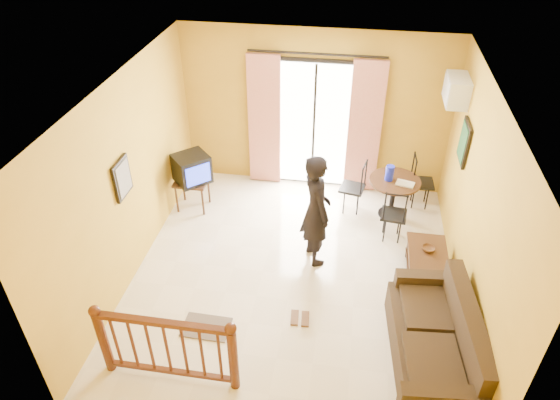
% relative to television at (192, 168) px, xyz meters
% --- Properties ---
extents(ground, '(5.00, 5.00, 0.00)m').
position_rel_television_xyz_m(ground, '(1.87, -1.38, -0.77)').
color(ground, beige).
rests_on(ground, ground).
extents(room_shell, '(5.00, 5.00, 5.00)m').
position_rel_television_xyz_m(room_shell, '(1.87, -1.38, 0.93)').
color(room_shell, white).
rests_on(room_shell, ground).
extents(balcony_door, '(2.25, 0.14, 2.46)m').
position_rel_television_xyz_m(balcony_door, '(1.87, 1.05, 0.41)').
color(balcony_door, black).
rests_on(balcony_door, ground).
extents(tv_table, '(0.54, 0.45, 0.54)m').
position_rel_television_xyz_m(tv_table, '(-0.03, 0.00, -0.31)').
color(tv_table, black).
rests_on(tv_table, ground).
extents(television, '(0.70, 0.70, 0.47)m').
position_rel_television_xyz_m(television, '(0.00, 0.00, 0.00)').
color(television, black).
rests_on(television, tv_table).
extents(picture_left, '(0.05, 0.42, 0.52)m').
position_rel_television_xyz_m(picture_left, '(-0.35, -1.58, 0.78)').
color(picture_left, black).
rests_on(picture_left, room_shell).
extents(dining_table, '(0.82, 0.82, 0.69)m').
position_rel_television_xyz_m(dining_table, '(3.27, 0.32, -0.24)').
color(dining_table, black).
rests_on(dining_table, ground).
extents(water_jug, '(0.14, 0.14, 0.25)m').
position_rel_television_xyz_m(water_jug, '(3.17, 0.31, 0.04)').
color(water_jug, '#151FC6').
rests_on(water_jug, dining_table).
extents(serving_tray, '(0.32, 0.25, 0.02)m').
position_rel_television_xyz_m(serving_tray, '(3.42, 0.22, -0.08)').
color(serving_tray, beige).
rests_on(serving_tray, dining_table).
extents(dining_chairs, '(1.59, 1.41, 0.95)m').
position_rel_television_xyz_m(dining_chairs, '(3.20, 0.23, -0.77)').
color(dining_chairs, black).
rests_on(dining_chairs, ground).
extents(air_conditioner, '(0.31, 0.60, 0.40)m').
position_rel_television_xyz_m(air_conditioner, '(3.96, 0.57, 1.38)').
color(air_conditioner, silver).
rests_on(air_conditioner, room_shell).
extents(botanical_print, '(0.05, 0.50, 0.60)m').
position_rel_television_xyz_m(botanical_print, '(4.08, -0.08, 0.88)').
color(botanical_print, black).
rests_on(botanical_print, room_shell).
extents(coffee_table, '(0.54, 0.97, 0.43)m').
position_rel_television_xyz_m(coffee_table, '(3.72, -1.15, -0.49)').
color(coffee_table, black).
rests_on(coffee_table, ground).
extents(bowl, '(0.18, 0.18, 0.06)m').
position_rel_television_xyz_m(bowl, '(3.72, -1.04, -0.32)').
color(bowl, '#53331C').
rests_on(bowl, coffee_table).
extents(sofa, '(1.02, 1.93, 0.89)m').
position_rel_television_xyz_m(sofa, '(3.72, -2.57, -0.44)').
color(sofa, black).
rests_on(sofa, ground).
extents(standing_person, '(0.65, 0.75, 1.74)m').
position_rel_television_xyz_m(standing_person, '(2.12, -0.95, 0.10)').
color(standing_person, black).
rests_on(standing_person, ground).
extents(stair_balustrade, '(1.63, 0.13, 1.04)m').
position_rel_television_xyz_m(stair_balustrade, '(0.72, -3.28, -0.21)').
color(stair_balustrade, '#471E0F').
rests_on(stair_balustrade, ground).
extents(doormat, '(0.61, 0.41, 0.02)m').
position_rel_television_xyz_m(doormat, '(0.90, -2.52, -0.76)').
color(doormat, '#5A4F48').
rests_on(doormat, ground).
extents(sandals, '(0.26, 0.26, 0.03)m').
position_rel_television_xyz_m(sandals, '(2.07, -2.19, -0.76)').
color(sandals, '#53331C').
rests_on(sandals, ground).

